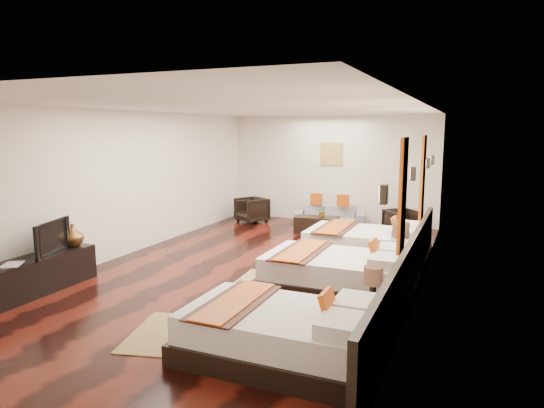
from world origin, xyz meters
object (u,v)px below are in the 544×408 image
at_px(nightstand_a, 372,312).
at_px(nightstand_b, 399,261).
at_px(bed_far, 368,244).
at_px(sofa, 329,215).
at_px(armchair_left, 252,210).
at_px(bed_near, 285,333).
at_px(coffee_table, 317,225).
at_px(tv_console, 40,274).
at_px(book, 3,265).
at_px(bed_mid, 340,273).
at_px(figurine, 73,235).
at_px(table_plant, 322,212).
at_px(armchair_right, 402,223).
at_px(tv, 47,238).

height_order(nightstand_a, nightstand_b, nightstand_b).
xyz_separation_m(bed_far, sofa, (-1.59, 2.87, -0.04)).
xyz_separation_m(sofa, armchair_left, (-2.00, -0.43, 0.07)).
distance_m(bed_near, coffee_table, 6.28).
bearing_deg(sofa, bed_far, -76.47).
bearing_deg(tv_console, book, -90.00).
bearing_deg(armchair_left, bed_mid, -19.00).
distance_m(figurine, table_plant, 5.57).
xyz_separation_m(bed_far, nightstand_a, (0.75, -3.33, 0.00)).
bearing_deg(nightstand_a, bed_mid, 118.76).
relative_size(bed_near, bed_far, 0.95).
xyz_separation_m(book, armchair_right, (4.50, 6.62, -0.26)).
bearing_deg(sofa, bed_mid, -87.23).
distance_m(bed_near, tv, 4.24).
relative_size(bed_far, tv_console, 1.26).
height_order(book, coffee_table, book).
bearing_deg(sofa, book, -125.38).
relative_size(tv_console, figurine, 4.94).
xyz_separation_m(bed_mid, book, (-4.20, -2.34, 0.27)).
xyz_separation_m(nightstand_b, tv_console, (-4.95, -2.57, -0.07)).
height_order(nightstand_a, book, nightstand_a).
xyz_separation_m(bed_mid, armchair_right, (0.30, 4.28, 0.01)).
bearing_deg(armchair_left, tv, -63.45).
bearing_deg(armchair_left, armchair_right, 30.02).
relative_size(figurine, armchair_left, 0.50).
bearing_deg(armchair_right, nightstand_b, -122.83).
bearing_deg(nightstand_b, armchair_right, 97.33).
xyz_separation_m(bed_far, nightstand_b, (0.75, -1.14, 0.05)).
bearing_deg(tv, table_plant, -43.75).
xyz_separation_m(nightstand_b, book, (-4.95, -3.16, 0.22)).
distance_m(bed_mid, book, 4.81).
bearing_deg(coffee_table, bed_near, -75.38).
bearing_deg(book, coffee_table, 66.91).
height_order(nightstand_b, coffee_table, nightstand_b).
bearing_deg(armchair_left, coffee_table, 14.59).
relative_size(book, coffee_table, 0.32).
bearing_deg(figurine, bed_mid, 14.25).
relative_size(bed_near, bed_mid, 0.95).
distance_m(bed_mid, tv_console, 4.55).
bearing_deg(book, nightstand_b, 32.60).
height_order(book, sofa, book).
relative_size(tv_console, book, 5.57).
height_order(sofa, coffee_table, sofa).
relative_size(bed_near, table_plant, 8.25).
height_order(bed_mid, book, bed_mid).
xyz_separation_m(bed_near, book, (-4.20, -0.05, 0.28)).
relative_size(nightstand_b, figurine, 2.71).
bearing_deg(book, nightstand_a, 11.19).
relative_size(armchair_left, armchair_right, 1.06).
distance_m(nightstand_b, armchair_right, 3.49).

